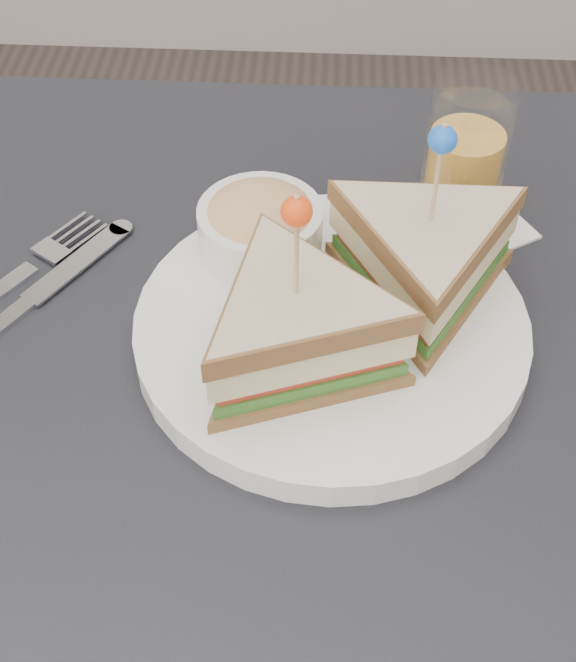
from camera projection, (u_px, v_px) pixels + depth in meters
The scene contains 5 objects.
table at pixel (275, 449), 0.72m from camera, with size 0.80×0.80×0.75m.
plate_meal at pixel (344, 293), 0.66m from camera, with size 0.35×0.34×0.17m.
cutlery_fork at pixel (13, 280), 0.74m from camera, with size 0.14×0.18×0.01m.
cutlery_knife at pixel (37, 295), 0.73m from camera, with size 0.12×0.18×0.01m.
drink_set at pixel (464, 165), 0.75m from camera, with size 0.15×0.15×0.13m.
Camera 1 is at (0.03, -0.42, 1.27)m, focal length 50.00 mm.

